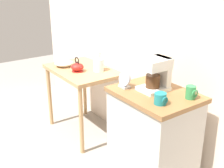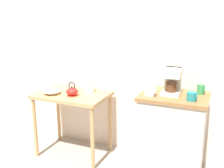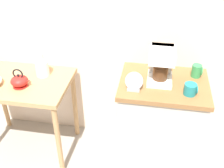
{
  "view_description": "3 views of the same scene",
  "coord_description": "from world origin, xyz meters",
  "px_view_note": "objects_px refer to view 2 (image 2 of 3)",
  "views": [
    {
      "loc": [
        2.09,
        -1.5,
        1.77
      ],
      "look_at": [
        0.09,
        -0.07,
        0.82
      ],
      "focal_mm": 46.29,
      "sensor_mm": 36.0,
      "label": 1
    },
    {
      "loc": [
        1.01,
        -2.56,
        1.68
      ],
      "look_at": [
        -0.03,
        -0.09,
        0.97
      ],
      "focal_mm": 42.22,
      "sensor_mm": 36.0,
      "label": 2
    },
    {
      "loc": [
        0.53,
        -1.8,
        2.05
      ],
      "look_at": [
        0.24,
        -0.11,
        0.9
      ],
      "focal_mm": 44.51,
      "sensor_mm": 36.0,
      "label": 3
    }
  ],
  "objects_px": {
    "bowl_stoneware": "(52,91)",
    "table_clock": "(150,90)",
    "coffee_maker": "(172,80)",
    "mug_tall_green": "(201,89)",
    "glass_carafe_vase": "(89,86)",
    "mug_dark_teal": "(192,96)",
    "teakettle": "(72,91)"
  },
  "relations": [
    {
      "from": "bowl_stoneware",
      "to": "table_clock",
      "type": "bearing_deg",
      "value": -2.32
    },
    {
      "from": "glass_carafe_vase",
      "to": "table_clock",
      "type": "xyz_separation_m",
      "value": [
        0.81,
        -0.28,
        0.12
      ]
    },
    {
      "from": "glass_carafe_vase",
      "to": "coffee_maker",
      "type": "xyz_separation_m",
      "value": [
        0.99,
        -0.11,
        0.2
      ]
    },
    {
      "from": "glass_carafe_vase",
      "to": "mug_dark_teal",
      "type": "bearing_deg",
      "value": -12.47
    },
    {
      "from": "table_clock",
      "to": "mug_dark_teal",
      "type": "bearing_deg",
      "value": 1.88
    },
    {
      "from": "teakettle",
      "to": "mug_tall_green",
      "type": "distance_m",
      "value": 1.39
    },
    {
      "from": "mug_dark_teal",
      "to": "mug_tall_green",
      "type": "relative_size",
      "value": 0.95
    },
    {
      "from": "coffee_maker",
      "to": "glass_carafe_vase",
      "type": "bearing_deg",
      "value": 173.64
    },
    {
      "from": "coffee_maker",
      "to": "table_clock",
      "type": "bearing_deg",
      "value": -136.56
    },
    {
      "from": "table_clock",
      "to": "glass_carafe_vase",
      "type": "bearing_deg",
      "value": 161.01
    },
    {
      "from": "teakettle",
      "to": "table_clock",
      "type": "distance_m",
      "value": 0.94
    },
    {
      "from": "coffee_maker",
      "to": "teakettle",
      "type": "bearing_deg",
      "value": -175.52
    },
    {
      "from": "teakettle",
      "to": "mug_dark_teal",
      "type": "xyz_separation_m",
      "value": [
        1.32,
        -0.07,
        0.12
      ]
    },
    {
      "from": "coffee_maker",
      "to": "mug_tall_green",
      "type": "bearing_deg",
      "value": 18.26
    },
    {
      "from": "teakettle",
      "to": "mug_tall_green",
      "type": "xyz_separation_m",
      "value": [
        1.37,
        0.18,
        0.13
      ]
    },
    {
      "from": "teakettle",
      "to": "mug_dark_teal",
      "type": "relative_size",
      "value": 1.83
    },
    {
      "from": "table_clock",
      "to": "coffee_maker",
      "type": "bearing_deg",
      "value": 43.44
    },
    {
      "from": "glass_carafe_vase",
      "to": "mug_dark_teal",
      "type": "relative_size",
      "value": 2.19
    },
    {
      "from": "bowl_stoneware",
      "to": "glass_carafe_vase",
      "type": "distance_m",
      "value": 0.44
    },
    {
      "from": "coffee_maker",
      "to": "table_clock",
      "type": "height_order",
      "value": "coffee_maker"
    },
    {
      "from": "mug_tall_green",
      "to": "table_clock",
      "type": "distance_m",
      "value": 0.52
    },
    {
      "from": "mug_dark_teal",
      "to": "glass_carafe_vase",
      "type": "bearing_deg",
      "value": 167.53
    },
    {
      "from": "teakettle",
      "to": "mug_dark_teal",
      "type": "distance_m",
      "value": 1.32
    },
    {
      "from": "bowl_stoneware",
      "to": "glass_carafe_vase",
      "type": "relative_size",
      "value": 1.03
    },
    {
      "from": "teakettle",
      "to": "glass_carafe_vase",
      "type": "bearing_deg",
      "value": 59.46
    },
    {
      "from": "mug_tall_green",
      "to": "teakettle",
      "type": "bearing_deg",
      "value": -172.69
    },
    {
      "from": "glass_carafe_vase",
      "to": "mug_tall_green",
      "type": "relative_size",
      "value": 2.08
    },
    {
      "from": "teakettle",
      "to": "table_clock",
      "type": "xyz_separation_m",
      "value": [
        0.92,
        -0.08,
        0.14
      ]
    },
    {
      "from": "bowl_stoneware",
      "to": "table_clock",
      "type": "relative_size",
      "value": 1.53
    },
    {
      "from": "teakettle",
      "to": "coffee_maker",
      "type": "xyz_separation_m",
      "value": [
        1.1,
        0.09,
        0.22
      ]
    },
    {
      "from": "mug_dark_teal",
      "to": "table_clock",
      "type": "bearing_deg",
      "value": -178.12
    },
    {
      "from": "coffee_maker",
      "to": "mug_tall_green",
      "type": "xyz_separation_m",
      "value": [
        0.27,
        0.09,
        -0.09
      ]
    }
  ]
}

